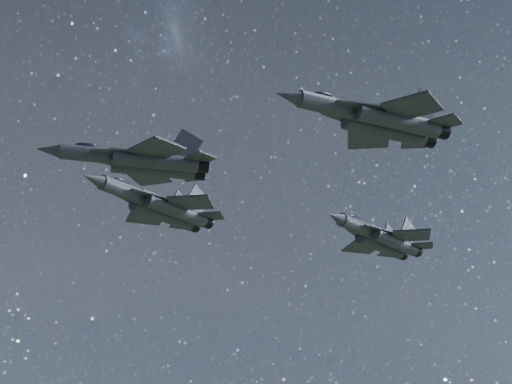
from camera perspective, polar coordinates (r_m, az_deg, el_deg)
jet_lead at (r=74.79m, az=-8.38°, el=2.24°), size 16.48×10.85×4.22m
jet_left at (r=88.87m, az=-7.01°, el=-1.03°), size 18.91×12.91×4.75m
jet_right at (r=71.43m, az=8.87°, el=5.23°), size 18.06×12.41×4.53m
jet_slot at (r=88.55m, az=9.06°, el=-3.35°), size 16.79×11.54×4.21m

